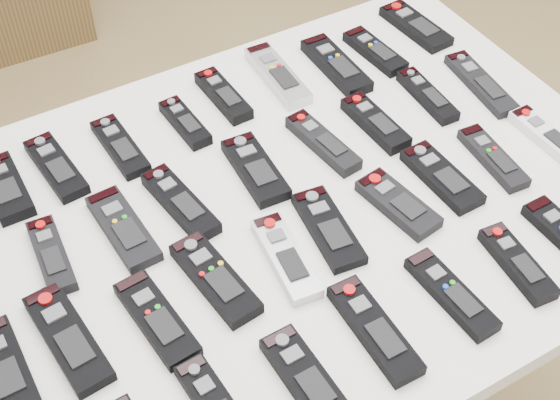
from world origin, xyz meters
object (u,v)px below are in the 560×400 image
remote_8 (375,51)px  remote_25 (398,204)px  remote_9 (416,26)px  remote_11 (51,256)px  remote_2 (56,167)px  table (280,230)px  remote_21 (157,319)px  remote_24 (328,228)px  remote_17 (427,96)px  remote_22 (215,278)px  remote_27 (493,158)px  remote_32 (306,379)px  remote_28 (549,138)px  remote_35 (518,263)px  remote_16 (375,123)px  remote_19 (5,370)px  remote_4 (185,123)px  remote_18 (481,84)px  remote_13 (180,203)px  remote_26 (442,177)px  remote_14 (255,169)px  remote_20 (68,338)px  remote_7 (336,65)px  remote_12 (123,228)px  remote_15 (323,143)px  remote_33 (374,329)px  remote_34 (451,294)px  remote_3 (120,146)px  remote_6 (278,75)px  remote_23 (286,257)px  remote_5 (223,96)px  remote_1 (6,188)px

remote_8 → remote_25: (-0.21, -0.37, 0.00)m
remote_9 → remote_11: size_ratio=1.13×
remote_2 → remote_11: size_ratio=1.09×
table → remote_21: 0.30m
remote_24 → remote_8: bearing=53.5°
remote_17 → remote_22: bearing=-158.4°
remote_27 → remote_32: size_ratio=0.97×
remote_28 → remote_35: (-0.25, -0.19, 0.00)m
remote_16 → remote_19: size_ratio=0.96×
remote_4 → remote_18: size_ratio=0.71×
remote_13 → remote_32: remote_13 is taller
remote_26 → remote_14: bearing=145.1°
remote_20 → remote_7: bearing=21.4°
remote_11 → remote_17: bearing=5.6°
remote_2 → remote_12: bearing=-81.1°
table → remote_35: remote_35 is taller
remote_4 → remote_32: bearing=-101.5°
remote_14 → remote_7: bearing=35.7°
remote_15 → remote_19: same height
remote_8 → remote_16: size_ratio=0.99×
remote_19 → remote_25: remote_19 is taller
remote_17 → remote_18: (0.11, -0.02, -0.00)m
remote_8 → remote_12: same height
remote_20 → remote_25: same height
remote_27 → remote_33: size_ratio=0.87×
remote_17 → remote_27: 0.20m
remote_12 → remote_19: (-0.25, -0.16, 0.00)m
remote_4 → remote_32: remote_32 is taller
remote_25 → remote_32: size_ratio=0.92×
remote_14 → remote_34: 0.41m
remote_9 → remote_17: size_ratio=1.10×
remote_3 → remote_26: remote_26 is taller
remote_15 → remote_22: bearing=-156.9°
remote_19 → remote_26: remote_19 is taller
remote_3 → remote_6: bearing=3.0°
remote_27 → remote_25: bearing=-173.4°
remote_20 → remote_24: (0.44, -0.01, -0.00)m
remote_4 → remote_35: size_ratio=0.89×
remote_6 → remote_11: 0.58m
remote_13 → remote_25: remote_13 is taller
remote_16 → remote_28: remote_16 is taller
remote_18 → remote_23: 0.58m
remote_12 → remote_13: bearing=-1.4°
remote_5 → remote_35: 0.64m
remote_1 → remote_8: size_ratio=0.98×
remote_20 → remote_33: remote_33 is taller
remote_13 → remote_28: bearing=-23.8°
remote_19 → remote_26: bearing=-0.7°
remote_7 → remote_33: bearing=-117.1°
remote_23 → remote_35: size_ratio=1.14×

